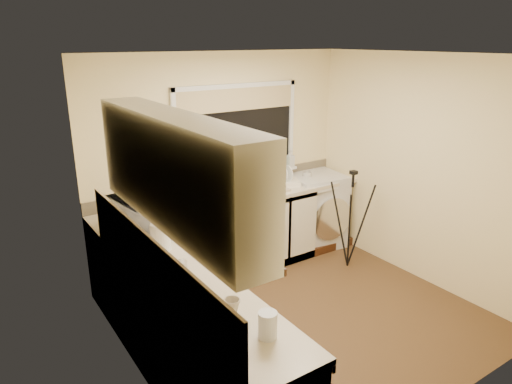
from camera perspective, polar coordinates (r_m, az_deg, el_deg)
The scene contains 33 objects.
floor at distance 4.74m, azimuth 5.50°, elevation -14.76°, with size 3.20×3.20×0.00m, color #513820.
ceiling at distance 3.98m, azimuth 6.61°, elevation 16.33°, with size 3.20×3.20×0.00m, color white.
wall_back at distance 5.39m, azimuth -4.23°, elevation 3.69°, with size 3.20×3.20×0.00m, color #FDE7A9.
wall_front at distance 3.28m, azimuth 23.06°, elevation -7.61°, with size 3.20×3.20×0.00m, color #FDE7A9.
wall_left at distance 3.46m, azimuth -14.95°, elevation -5.36°, with size 3.00×3.00×0.00m, color #FDE7A9.
wall_right at distance 5.33m, azimuth 19.39°, elevation 2.53°, with size 3.00×3.00×0.00m, color #FDE7A9.
base_cabinet_back at distance 5.25m, azimuth -5.48°, elevation -5.93°, with size 2.55×0.60×0.86m, color silver.
base_cabinet_left at distance 3.70m, azimuth -7.69°, elevation -17.35°, with size 0.54×2.40×0.86m, color silver.
worktop_back at distance 5.24m, azimuth -2.51°, elevation -0.65°, with size 3.20×0.60×0.04m, color beige.
worktop_left at distance 3.46m, azimuth -8.01°, elevation -11.28°, with size 0.60×2.40×0.04m, color beige.
upper_cabinet at distance 2.93m, azimuth -9.96°, elevation 2.60°, with size 0.28×1.90×0.70m, color silver.
splashback_left at distance 3.25m, azimuth -12.81°, elevation -8.75°, with size 0.02×2.40×0.45m, color beige.
splashback_back at distance 5.45m, azimuth -4.10°, elevation 1.07°, with size 3.20×0.02×0.14m, color beige.
window_glass at distance 5.40m, azimuth -2.37°, elevation 7.30°, with size 1.50×0.02×1.00m, color black.
window_blind at distance 5.32m, azimuth -2.28°, elevation 11.23°, with size 1.50×0.02×0.25m, color tan.
windowsill at distance 5.48m, azimuth -2.00°, elevation 1.91°, with size 1.60×0.14×0.03m, color white.
sink at distance 5.33m, azimuth -0.68°, elevation 0.08°, with size 0.82×0.46×0.03m, color tan.
faucet at distance 5.44m, azimuth -1.72°, elevation 1.64°, with size 0.03×0.03×0.24m, color silver.
washing_machine at distance 6.08m, azimuth 7.10°, elevation -2.15°, with size 0.66×0.64×0.94m, color silver.
laptop at distance 4.92m, azimuth -9.06°, elevation -1.12°, with size 0.39×0.38×0.23m.
kettle at distance 3.96m, azimuth -11.60°, elevation -5.42°, with size 0.17×0.17×0.22m, color white.
dish_rack at distance 5.62m, azimuth 3.42°, elevation 1.18°, with size 0.36×0.27×0.05m, color white.
tripod at distance 5.50m, azimuth 11.45°, elevation -3.33°, with size 0.58×0.58×1.17m, color black, non-canonical shape.
glass_jug at distance 2.84m, azimuth 1.43°, elevation -15.92°, with size 0.11×0.11×0.17m, color silver.
steel_jar at distance 3.53m, azimuth -9.07°, elevation -9.22°, with size 0.09×0.09×0.12m, color silver.
microwave at distance 4.33m, azimuth -13.84°, elevation -2.79°, with size 0.58×0.39×0.32m, color white.
plant_a at distance 5.15m, azimuth -7.08°, elevation 2.33°, with size 0.13×0.09×0.25m, color #999999.
plant_c at distance 5.44m, azimuth -1.90°, elevation 3.23°, with size 0.13×0.13×0.23m, color #999999.
plant_d at distance 5.56m, azimuth 0.11°, elevation 3.41°, with size 0.18×0.15×0.20m, color #999999.
soap_bottle_green at distance 5.71m, azimuth 2.90°, elevation 4.09°, with size 0.10×0.10×0.26m, color green.
soap_bottle_clear at distance 5.83m, azimuth 4.12°, elevation 4.11°, with size 0.09×0.10×0.21m, color #999999.
cup_back at distance 5.87m, azimuth 6.24°, elevation 2.02°, with size 0.12×0.12×0.09m, color beige.
cup_left at distance 3.07m, azimuth -2.94°, elevation -13.76°, with size 0.11×0.11×0.10m, color beige.
Camera 1 is at (-2.57, -3.04, 2.58)m, focal length 32.75 mm.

